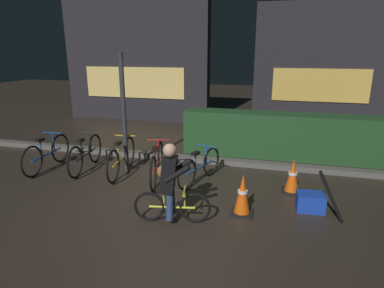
{
  "coord_description": "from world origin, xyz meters",
  "views": [
    {
      "loc": [
        1.68,
        -4.96,
        2.55
      ],
      "look_at": [
        0.2,
        0.6,
        0.9
      ],
      "focal_mm": 30.83,
      "sensor_mm": 36.0,
      "label": 1
    }
  ],
  "objects_px": {
    "parked_bike_leftmost": "(47,154)",
    "parked_bike_right_mid": "(200,167)",
    "street_post": "(124,115)",
    "cyclist": "(170,183)",
    "parked_bike_left_mid": "(86,154)",
    "traffic_cone_far": "(293,176)",
    "blue_crate": "(310,202)",
    "traffic_cone_near": "(243,195)",
    "parked_bike_center_right": "(157,164)",
    "closed_umbrella": "(331,197)",
    "parked_bike_center_left": "(122,158)"
  },
  "relations": [
    {
      "from": "parked_bike_leftmost",
      "to": "parked_bike_right_mid",
      "type": "distance_m",
      "value": 3.43
    },
    {
      "from": "street_post",
      "to": "cyclist",
      "type": "bearing_deg",
      "value": -48.37
    },
    {
      "from": "parked_bike_left_mid",
      "to": "parked_bike_right_mid",
      "type": "height_order",
      "value": "parked_bike_left_mid"
    },
    {
      "from": "traffic_cone_far",
      "to": "blue_crate",
      "type": "bearing_deg",
      "value": -68.03
    },
    {
      "from": "traffic_cone_near",
      "to": "cyclist",
      "type": "relative_size",
      "value": 0.54
    },
    {
      "from": "parked_bike_center_right",
      "to": "cyclist",
      "type": "height_order",
      "value": "cyclist"
    },
    {
      "from": "parked_bike_left_mid",
      "to": "parked_bike_right_mid",
      "type": "bearing_deg",
      "value": -99.19
    },
    {
      "from": "parked_bike_center_right",
      "to": "closed_umbrella",
      "type": "height_order",
      "value": "parked_bike_center_right"
    },
    {
      "from": "parked_bike_left_mid",
      "to": "traffic_cone_far",
      "type": "distance_m",
      "value": 4.36
    },
    {
      "from": "parked_bike_leftmost",
      "to": "blue_crate",
      "type": "xyz_separation_m",
      "value": [
        5.47,
        -0.58,
        -0.2
      ]
    },
    {
      "from": "parked_bike_left_mid",
      "to": "parked_bike_center_left",
      "type": "relative_size",
      "value": 0.99
    },
    {
      "from": "parked_bike_right_mid",
      "to": "traffic_cone_near",
      "type": "relative_size",
      "value": 2.16
    },
    {
      "from": "traffic_cone_near",
      "to": "cyclist",
      "type": "distance_m",
      "value": 1.2
    },
    {
      "from": "parked_bike_leftmost",
      "to": "parked_bike_left_mid",
      "type": "xyz_separation_m",
      "value": [
        0.84,
        0.19,
        0.0
      ]
    },
    {
      "from": "parked_bike_left_mid",
      "to": "traffic_cone_far",
      "type": "bearing_deg",
      "value": -98.95
    },
    {
      "from": "traffic_cone_near",
      "to": "blue_crate",
      "type": "xyz_separation_m",
      "value": [
        1.07,
        0.4,
        -0.17
      ]
    },
    {
      "from": "parked_bike_center_left",
      "to": "closed_umbrella",
      "type": "distance_m",
      "value": 4.12
    },
    {
      "from": "closed_umbrella",
      "to": "parked_bike_center_right",
      "type": "bearing_deg",
      "value": 3.82
    },
    {
      "from": "traffic_cone_near",
      "to": "parked_bike_left_mid",
      "type": "bearing_deg",
      "value": 161.8
    },
    {
      "from": "parked_bike_center_right",
      "to": "traffic_cone_far",
      "type": "xyz_separation_m",
      "value": [
        2.61,
        0.12,
        -0.05
      ]
    },
    {
      "from": "parked_bike_left_mid",
      "to": "closed_umbrella",
      "type": "relative_size",
      "value": 1.96
    },
    {
      "from": "parked_bike_left_mid",
      "to": "cyclist",
      "type": "bearing_deg",
      "value": -131.51
    },
    {
      "from": "street_post",
      "to": "parked_bike_center_left",
      "type": "relative_size",
      "value": 1.49
    },
    {
      "from": "parked_bike_leftmost",
      "to": "parked_bike_right_mid",
      "type": "relative_size",
      "value": 1.15
    },
    {
      "from": "parked_bike_left_mid",
      "to": "traffic_cone_near",
      "type": "distance_m",
      "value": 3.75
    },
    {
      "from": "street_post",
      "to": "parked_bike_center_right",
      "type": "bearing_deg",
      "value": -22.35
    },
    {
      "from": "parked_bike_center_right",
      "to": "traffic_cone_near",
      "type": "height_order",
      "value": "parked_bike_center_right"
    },
    {
      "from": "parked_bike_leftmost",
      "to": "parked_bike_right_mid",
      "type": "xyz_separation_m",
      "value": [
        3.43,
        0.12,
        -0.03
      ]
    },
    {
      "from": "parked_bike_leftmost",
      "to": "closed_umbrella",
      "type": "xyz_separation_m",
      "value": [
        5.73,
        -0.83,
        0.04
      ]
    },
    {
      "from": "traffic_cone_near",
      "to": "blue_crate",
      "type": "height_order",
      "value": "traffic_cone_near"
    },
    {
      "from": "traffic_cone_near",
      "to": "traffic_cone_far",
      "type": "distance_m",
      "value": 1.34
    },
    {
      "from": "parked_bike_center_left",
      "to": "traffic_cone_near",
      "type": "relative_size",
      "value": 2.51
    },
    {
      "from": "street_post",
      "to": "traffic_cone_near",
      "type": "bearing_deg",
      "value": -26.12
    },
    {
      "from": "parked_bike_right_mid",
      "to": "blue_crate",
      "type": "distance_m",
      "value": 2.17
    },
    {
      "from": "blue_crate",
      "to": "traffic_cone_far",
      "type": "bearing_deg",
      "value": 111.97
    },
    {
      "from": "parked_bike_leftmost",
      "to": "cyclist",
      "type": "bearing_deg",
      "value": -116.87
    },
    {
      "from": "blue_crate",
      "to": "street_post",
      "type": "bearing_deg",
      "value": 166.4
    },
    {
      "from": "parked_bike_center_right",
      "to": "blue_crate",
      "type": "height_order",
      "value": "parked_bike_center_right"
    },
    {
      "from": "parked_bike_right_mid",
      "to": "closed_umbrella",
      "type": "bearing_deg",
      "value": -93.83
    },
    {
      "from": "parked_bike_center_right",
      "to": "cyclist",
      "type": "xyz_separation_m",
      "value": [
        0.78,
        -1.47,
        0.27
      ]
    },
    {
      "from": "street_post",
      "to": "parked_bike_right_mid",
      "type": "xyz_separation_m",
      "value": [
        1.68,
        -0.2,
        -0.93
      ]
    },
    {
      "from": "parked_bike_center_right",
      "to": "parked_bike_center_left",
      "type": "bearing_deg",
      "value": 65.52
    },
    {
      "from": "parked_bike_center_left",
      "to": "parked_bike_right_mid",
      "type": "relative_size",
      "value": 1.16
    },
    {
      "from": "parked_bike_center_right",
      "to": "street_post",
      "type": "bearing_deg",
      "value": 54.84
    },
    {
      "from": "parked_bike_left_mid",
      "to": "parked_bike_center_left",
      "type": "distance_m",
      "value": 0.88
    },
    {
      "from": "street_post",
      "to": "closed_umbrella",
      "type": "height_order",
      "value": "street_post"
    },
    {
      "from": "traffic_cone_near",
      "to": "traffic_cone_far",
      "type": "bearing_deg",
      "value": 53.57
    },
    {
      "from": "parked_bike_leftmost",
      "to": "parked_bike_center_right",
      "type": "bearing_deg",
      "value": -93.44
    },
    {
      "from": "traffic_cone_near",
      "to": "parked_bike_right_mid",
      "type": "bearing_deg",
      "value": 131.32
    },
    {
      "from": "street_post",
      "to": "closed_umbrella",
      "type": "xyz_separation_m",
      "value": [
        3.98,
        -1.15,
        -0.86
      ]
    }
  ]
}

